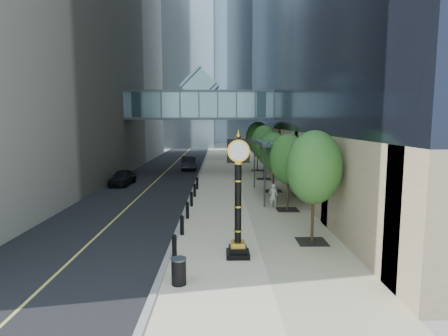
{
  "coord_description": "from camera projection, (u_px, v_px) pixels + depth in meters",
  "views": [
    {
      "loc": [
        -0.79,
        -14.19,
        5.78
      ],
      "look_at": [
        -0.55,
        6.61,
        3.17
      ],
      "focal_mm": 30.0,
      "sensor_mm": 36.0,
      "label": 1
    }
  ],
  "objects": [
    {
      "name": "distant_tower_c",
      "position": [
        205.0,
        44.0,
        129.74
      ],
      "size": [
        22.0,
        22.0,
        65.0
      ],
      "primitive_type": "cube",
      "color": "#A2BACC",
      "rests_on": "ground"
    },
    {
      "name": "ground",
      "position": [
        240.0,
        268.0,
        14.81
      ],
      "size": [
        320.0,
        320.0,
        0.0
      ],
      "primitive_type": "plane",
      "color": "gray",
      "rests_on": "ground"
    },
    {
      "name": "street_clock",
      "position": [
        238.0,
        204.0,
        15.62
      ],
      "size": [
        0.98,
        0.98,
        5.23
      ],
      "rotation": [
        0.0,
        0.0,
        -0.0
      ],
      "color": "black",
      "rests_on": "sidewalk"
    },
    {
      "name": "trash_bin",
      "position": [
        179.0,
        272.0,
        13.13
      ],
      "size": [
        0.68,
        0.68,
        0.9
      ],
      "primitive_type": "cylinder",
      "rotation": [
        0.0,
        0.0,
        0.39
      ],
      "color": "black",
      "rests_on": "sidewalk"
    },
    {
      "name": "curb",
      "position": [
        205.0,
        161.0,
        54.46
      ],
      "size": [
        0.25,
        180.0,
        0.07
      ],
      "primitive_type": "cube",
      "color": "gray",
      "rests_on": "ground"
    },
    {
      "name": "skywalk",
      "position": [
        200.0,
        104.0,
        41.59
      ],
      "size": [
        17.0,
        4.2,
        5.8
      ],
      "color": "slate",
      "rests_on": "ground"
    },
    {
      "name": "pedestrian",
      "position": [
        273.0,
        196.0,
        24.78
      ],
      "size": [
        0.62,
        0.43,
        1.62
      ],
      "primitive_type": "imported",
      "rotation": [
        0.0,
        0.0,
        3.06
      ],
      "color": "beige",
      "rests_on": "sidewalk"
    },
    {
      "name": "road",
      "position": [
        177.0,
        161.0,
        54.41
      ],
      "size": [
        8.0,
        180.0,
        0.02
      ],
      "primitive_type": "cube",
      "color": "black",
      "rests_on": "ground"
    },
    {
      "name": "sidewalk",
      "position": [
        232.0,
        161.0,
        54.5
      ],
      "size": [
        8.0,
        180.0,
        0.06
      ],
      "primitive_type": "cube",
      "color": "beige",
      "rests_on": "ground"
    },
    {
      "name": "entrance_canopy",
      "position": [
        276.0,
        142.0,
        28.22
      ],
      "size": [
        3.0,
        8.0,
        4.38
      ],
      "color": "#383F44",
      "rests_on": "ground"
    },
    {
      "name": "car_near",
      "position": [
        123.0,
        177.0,
        33.87
      ],
      "size": [
        1.95,
        4.19,
        1.39
      ],
      "primitive_type": "imported",
      "rotation": [
        0.0,
        0.0,
        -0.08
      ],
      "color": "black",
      "rests_on": "road"
    },
    {
      "name": "car_far",
      "position": [
        189.0,
        163.0,
        44.93
      ],
      "size": [
        1.94,
        4.98,
        1.62
      ],
      "primitive_type": "imported",
      "rotation": [
        0.0,
        0.0,
        3.19
      ],
      "color": "black",
      "rests_on": "road"
    },
    {
      "name": "bollard_row",
      "position": [
        190.0,
        205.0,
        23.65
      ],
      "size": [
        0.2,
        16.2,
        0.9
      ],
      "color": "black",
      "rests_on": "sidewalk"
    },
    {
      "name": "street_trees",
      "position": [
        272.0,
        147.0,
        31.12
      ],
      "size": [
        2.75,
        28.67,
        5.66
      ],
      "color": "black",
      "rests_on": "sidewalk"
    }
  ]
}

